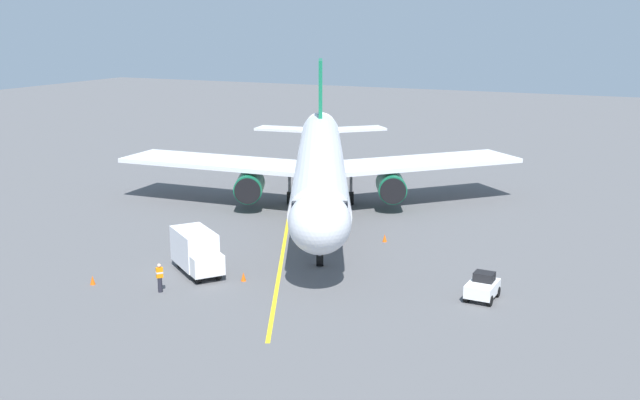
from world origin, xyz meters
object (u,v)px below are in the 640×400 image
object	(u,v)px
airplane	(320,164)
safety_cone_wing_port	(385,238)
safety_cone_nose_left	(93,280)
ground_crew_marshaller	(160,277)
tug_portside	(482,287)
safety_cone_nose_right	(243,277)
box_truck_near_nose	(197,251)

from	to	relation	value
airplane	safety_cone_wing_port	bearing A→B (deg)	143.24
airplane	safety_cone_nose_left	xyz separation A→B (m)	(4.97, 21.40, -3.73)
ground_crew_marshaller	tug_portside	xyz separation A→B (m)	(-17.11, -6.67, -0.18)
ground_crew_marshaller	safety_cone_nose_right	xyz separation A→B (m)	(-3.39, -3.66, -0.61)
airplane	box_truck_near_nose	xyz separation A→B (m)	(0.55, 16.97, -2.62)
airplane	safety_cone_wing_port	distance (m)	10.28
ground_crew_marshaller	box_truck_near_nose	size ratio (longest dim) A/B	0.35
airplane	safety_cone_wing_port	xyz separation A→B (m)	(-7.68, 5.74, -3.73)
safety_cone_nose_left	safety_cone_nose_right	xyz separation A→B (m)	(-7.80, -4.31, 0.00)
airplane	tug_portside	bearing A→B (deg)	139.60
airplane	safety_cone_nose_left	bearing A→B (deg)	76.92
ground_crew_marshaller	safety_cone_nose_left	xyz separation A→B (m)	(4.41, 0.65, -0.61)
ground_crew_marshaller	airplane	bearing A→B (deg)	-91.56
ground_crew_marshaller	safety_cone_wing_port	bearing A→B (deg)	-118.77
airplane	safety_cone_nose_right	distance (m)	17.72
ground_crew_marshaller	safety_cone_nose_right	bearing A→B (deg)	-132.80
tug_portside	safety_cone_nose_right	bearing A→B (deg)	12.37
box_truck_near_nose	safety_cone_nose_left	size ratio (longest dim) A/B	8.81
box_truck_near_nose	safety_cone_nose_left	world-z (taller)	box_truck_near_nose
tug_portside	safety_cone_wing_port	size ratio (longest dim) A/B	4.30
box_truck_near_nose	safety_cone_wing_port	bearing A→B (deg)	-126.22
box_truck_near_nose	ground_crew_marshaller	bearing A→B (deg)	89.71
ground_crew_marshaller	safety_cone_nose_right	distance (m)	5.03
ground_crew_marshaller	safety_cone_nose_left	distance (m)	4.50
ground_crew_marshaller	box_truck_near_nose	world-z (taller)	box_truck_near_nose
box_truck_near_nose	tug_portside	distance (m)	17.35
airplane	safety_cone_nose_right	size ratio (longest dim) A/B	69.06
tug_portside	safety_cone_nose_right	world-z (taller)	tug_portside
tug_portside	safety_cone_nose_left	xyz separation A→B (m)	(21.52, 7.32, -0.43)
airplane	safety_cone_nose_right	world-z (taller)	airplane
airplane	safety_cone_wing_port	world-z (taller)	airplane
safety_cone_nose_left	safety_cone_nose_right	size ratio (longest dim) A/B	1.00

